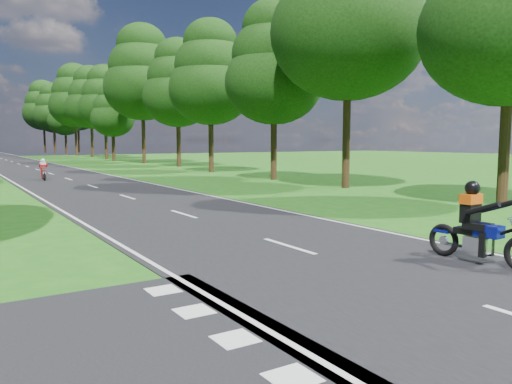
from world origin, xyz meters
TOP-DOWN VIEW (x-y plane):
  - ground at (0.00, 0.00)m, footprint 160.00×160.00m
  - main_road at (0.00, 50.00)m, footprint 7.00×140.00m
  - road_markings at (-0.14, 48.13)m, footprint 7.40×140.00m
  - treeline at (1.43, 60.06)m, footprint 40.00×115.35m
  - rider_near_blue at (2.28, -1.39)m, footprint 0.77×2.03m
  - rider_far_red at (-1.49, 25.82)m, footprint 0.67×1.65m

SIDE VIEW (x-z plane):
  - ground at x=0.00m, z-range 0.00..0.00m
  - main_road at x=0.00m, z-range 0.00..0.02m
  - road_markings at x=-0.14m, z-range 0.02..0.03m
  - rider_far_red at x=-1.49m, z-range 0.02..1.36m
  - rider_near_blue at x=2.28m, z-range 0.02..1.69m
  - treeline at x=1.43m, z-range 0.86..15.65m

